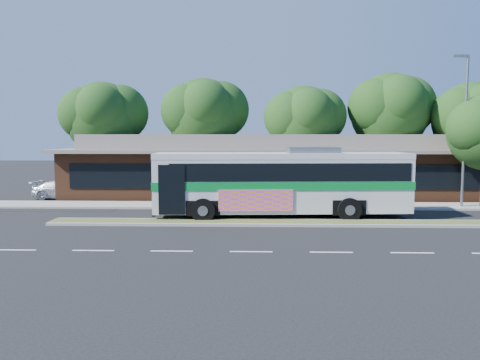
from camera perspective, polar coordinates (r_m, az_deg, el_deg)
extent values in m
plane|color=black|center=(22.83, 9.03, -5.63)|extent=(120.00, 120.00, 0.00)
cube|color=#3C4D21|center=(23.40, 8.85, -5.17)|extent=(26.00, 1.10, 0.15)
cube|color=gray|center=(29.09, 7.43, -3.11)|extent=(44.00, 2.60, 0.12)
cube|color=black|center=(35.84, -23.24, -2.00)|extent=(14.00, 12.00, 0.01)
cube|color=#58301B|center=(35.45, 6.39, 0.92)|extent=(32.00, 10.00, 3.20)
cube|color=slate|center=(35.36, 6.42, 3.70)|extent=(33.20, 11.20, 0.24)
cube|color=slate|center=(35.35, 6.43, 4.72)|extent=(30.00, 8.00, 1.00)
cube|color=black|center=(30.45, 7.17, 0.38)|extent=(30.00, 0.06, 1.60)
cylinder|color=slate|center=(30.87, 25.71, 5.16)|extent=(0.16, 0.16, 9.00)
cube|color=slate|center=(31.07, 25.36, 13.51)|extent=(0.90, 0.18, 0.14)
cylinder|color=black|center=(39.21, -16.28, 1.74)|extent=(0.44, 0.44, 3.99)
sphere|color=#163712|center=(39.16, -16.43, 7.21)|extent=(5.80, 5.80, 5.80)
sphere|color=#163712|center=(39.22, -14.42, 7.93)|extent=(4.52, 4.52, 4.52)
cylinder|color=black|center=(38.51, -4.41, 2.04)|extent=(0.44, 0.44, 4.20)
sphere|color=#163712|center=(38.48, -4.46, 7.85)|extent=(6.00, 6.00, 6.00)
sphere|color=#163712|center=(38.83, -2.39, 8.54)|extent=(4.68, 4.68, 4.68)
cylinder|color=black|center=(37.51, 7.67, 1.60)|extent=(0.44, 0.44, 3.78)
sphere|color=#163712|center=(37.45, 7.74, 7.05)|extent=(5.60, 5.60, 5.60)
sphere|color=#163712|center=(38.03, 9.59, 7.68)|extent=(4.37, 4.37, 4.37)
cylinder|color=black|center=(39.81, 17.60, 2.06)|extent=(0.44, 0.44, 4.41)
sphere|color=#163712|center=(39.80, 17.77, 7.91)|extent=(6.20, 6.20, 6.20)
sphere|color=#163712|center=(40.67, 19.52, 8.50)|extent=(4.84, 4.84, 4.84)
cylinder|color=black|center=(40.96, 26.08, 1.47)|extent=(0.44, 0.44, 3.86)
sphere|color=#163712|center=(40.91, 26.29, 6.61)|extent=(5.80, 5.80, 5.80)
cube|color=silver|center=(24.98, 5.03, -0.22)|extent=(13.43, 3.60, 3.06)
cube|color=black|center=(24.97, 5.79, 1.18)|extent=(12.37, 3.59, 0.92)
cube|color=silver|center=(24.88, 5.05, 2.98)|extent=(13.45, 3.62, 0.29)
cube|color=#057A2B|center=(24.99, 5.02, -0.43)|extent=(13.50, 3.67, 0.42)
cube|color=black|center=(25.06, -10.28, 0.57)|extent=(0.21, 2.48, 1.89)
cube|color=black|center=(26.54, 19.48, 1.38)|extent=(0.20, 2.31, 1.22)
cube|color=#CC3CCB|center=(23.51, 1.93, -2.51)|extent=(3.76, 0.28, 1.11)
cube|color=slate|center=(25.12, 8.83, 3.61)|extent=(2.76, 1.92, 0.33)
cylinder|color=black|center=(23.63, -4.54, -3.71)|extent=(1.24, 0.47, 1.22)
cylinder|color=black|center=(26.37, -4.24, -2.76)|extent=(1.24, 0.47, 1.22)
cylinder|color=black|center=(24.41, 13.17, -3.54)|extent=(1.24, 0.47, 1.22)
cylinder|color=black|center=(27.07, 11.66, -2.64)|extent=(1.24, 0.47, 1.22)
imported|color=silver|center=(34.38, -20.53, -1.13)|extent=(4.53, 2.08, 1.28)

